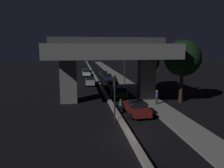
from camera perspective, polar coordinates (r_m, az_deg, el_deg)
The scene contains 19 objects.
ground_plane at distance 17.62m, azimuth 4.64°, elevation -13.92°, with size 200.00×200.00×0.00m, color black.
median_divider at distance 51.32m, azimuth -4.34°, elevation 1.86°, with size 0.42×126.00×0.40m, color gray.
sidewalk_right at distance 45.22m, azimuth 3.21°, elevation 0.66°, with size 2.86×126.00×0.13m, color gray.
elevated_overpass at distance 28.18m, azimuth -0.93°, elevation 7.82°, with size 15.12×11.43×8.30m.
traffic_light_left_of_median at distance 20.00m, azimuth 0.67°, elevation -1.69°, with size 0.30×0.49×4.56m.
street_lamp at distance 41.28m, azimuth 2.87°, elevation 6.88°, with size 2.46×0.32×8.71m.
car_dark_red_lead at distance 23.07m, azimuth 6.46°, elevation -6.20°, with size 2.12×4.54×1.48m.
car_dark_green_second at distance 31.30m, azimuth 2.01°, elevation -1.96°, with size 2.05×4.51×1.53m.
car_taxi_yellow_third at distance 37.54m, azimuth 0.20°, elevation -0.11°, with size 2.09×4.24×1.37m.
car_dark_blue_fourth at distance 46.13m, azimuth -1.20°, elevation 1.74°, with size 1.91×4.44×1.53m.
car_dark_green_fifth at distance 52.27m, azimuth -2.22°, elevation 2.59°, with size 1.98×4.64×1.42m.
car_silver_lead_oncoming at distance 41.35m, azimuth -5.72°, elevation 0.78°, with size 1.98×4.49×1.52m.
car_white_second_oncoming at distance 54.71m, azimuth -6.74°, elevation 2.92°, with size 2.02×4.45×1.56m.
car_grey_third_oncoming at distance 63.17m, azimuth -6.87°, elevation 3.81°, with size 2.02×4.43×1.55m.
motorcycle_black_filtering_near at distance 24.26m, azimuth 2.29°, elevation -5.78°, with size 0.33×1.78×1.41m.
motorcycle_white_filtering_mid at distance 30.24m, azimuth -0.06°, elevation -2.67°, with size 0.34×1.81×1.47m.
pedestrian_on_sidewalk at distance 27.28m, azimuth 11.62°, elevation -3.36°, with size 0.32×0.32×1.75m.
roadside_tree_kerbside_near at distance 28.98m, azimuth 17.95°, elevation 6.42°, with size 4.59×4.59×8.00m.
roadside_tree_kerbside_mid at distance 39.40m, azimuth 9.96°, elevation 5.58°, with size 3.29×3.29×6.07m.
Camera 1 is at (-3.79, -15.72, 6.99)m, focal length 35.00 mm.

